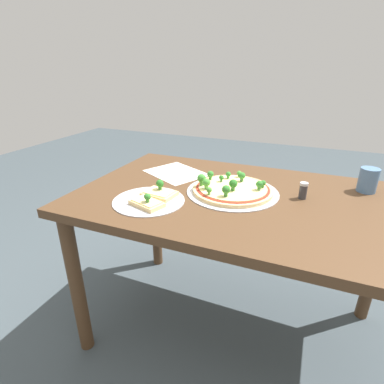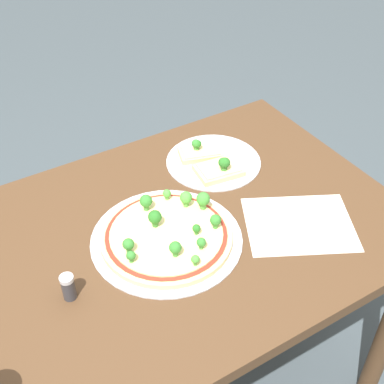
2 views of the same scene
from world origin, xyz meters
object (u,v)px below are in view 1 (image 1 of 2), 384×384
Objects in this scene: dining_table at (240,216)px; pizza_tray_whole at (232,189)px; drinking_cup at (368,180)px; condiment_shaker at (303,191)px; pizza_tray_slice at (152,198)px.

dining_table is 0.12m from pizza_tray_whole.
drinking_cup is at bearing 23.41° from pizza_tray_whole.
dining_table is at bearing -22.90° from pizza_tray_whole.
dining_table is 3.50× the size of pizza_tray_whole.
pizza_tray_slice is at bearing -155.37° from condiment_shaker.
pizza_tray_whole is 1.36× the size of pizza_tray_slice.
drinking_cup is (0.47, 0.24, 0.14)m from dining_table.
condiment_shaker is at bearing 15.86° from dining_table.
condiment_shaker is (0.28, 0.05, 0.02)m from pizza_tray_whole.
pizza_tray_whole reaches higher than condiment_shaker.
drinking_cup reaches higher than pizza_tray_whole.
pizza_tray_slice is 0.89m from drinking_cup.
condiment_shaker is at bearing -143.66° from drinking_cup.
condiment_shaker reaches higher than dining_table.
pizza_tray_slice is (-0.26, -0.20, -0.00)m from pizza_tray_whole.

